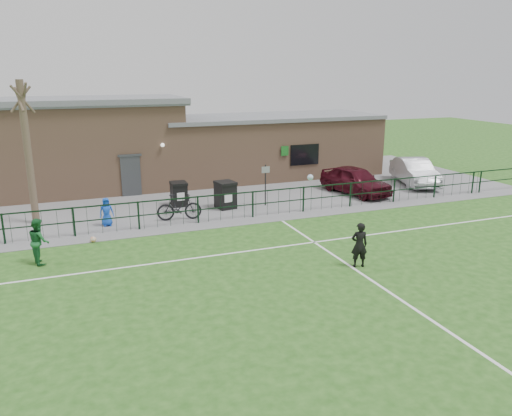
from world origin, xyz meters
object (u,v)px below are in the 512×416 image
object	(u,v)px
bare_tree	(28,154)
wheelie_bin_right	(225,196)
sign_post	(265,185)
ball_ground	(93,239)
car_silver	(414,172)
spectator_child	(106,212)
outfield_player	(39,241)
bicycle_d	(179,207)
wheelie_bin_left	(179,195)
car_maroon	(355,180)

from	to	relation	value
bare_tree	wheelie_bin_right	xyz separation A→B (m)	(8.33, -0.61, -2.38)
sign_post	ball_ground	bearing A→B (deg)	-162.08
bare_tree	sign_post	size ratio (longest dim) A/B	3.00
sign_post	car_silver	world-z (taller)	sign_post
spectator_child	outfield_player	world-z (taller)	outfield_player
bicycle_d	outfield_player	distance (m)	6.43
bare_tree	wheelie_bin_left	xyz separation A→B (m)	(6.36, 0.61, -2.44)
bare_tree	outfield_player	bearing A→B (deg)	-86.24
outfield_player	wheelie_bin_left	bearing A→B (deg)	-60.41
outfield_player	bicycle_d	bearing A→B (deg)	-72.87
bare_tree	sign_post	world-z (taller)	bare_tree
wheelie_bin_right	spectator_child	size ratio (longest dim) A/B	0.99
wheelie_bin_left	sign_post	size ratio (longest dim) A/B	0.54
ball_ground	bicycle_d	bearing A→B (deg)	24.55
wheelie_bin_right	spectator_child	xyz separation A→B (m)	(-5.51, -0.92, 0.00)
wheelie_bin_left	wheelie_bin_right	world-z (taller)	wheelie_bin_right
car_maroon	ball_ground	bearing A→B (deg)	-178.29
spectator_child	outfield_player	bearing A→B (deg)	-128.62
wheelie_bin_left	wheelie_bin_right	xyz separation A→B (m)	(1.96, -1.22, 0.06)
car_silver	ball_ground	size ratio (longest dim) A/B	19.63
car_maroon	bicycle_d	world-z (taller)	car_maroon
bicycle_d	spectator_child	world-z (taller)	spectator_child
bare_tree	bicycle_d	bearing A→B (deg)	-16.83
sign_post	car_maroon	xyz separation A→B (m)	(5.36, 0.53, -0.27)
wheelie_bin_left	ball_ground	distance (m)	5.90
car_silver	bicycle_d	bearing A→B (deg)	-153.14
wheelie_bin_right	car_maroon	bearing A→B (deg)	-6.89
wheelie_bin_left	wheelie_bin_right	bearing A→B (deg)	-30.69
wheelie_bin_left	spectator_child	bearing A→B (deg)	-147.86
bare_tree	ball_ground	distance (m)	4.99
bicycle_d	spectator_child	distance (m)	3.05
wheelie_bin_left	outfield_player	xyz separation A→B (m)	(-6.03, -5.67, 0.23)
car_maroon	ball_ground	xyz separation A→B (m)	(-13.51, -3.17, -0.63)
ball_ground	spectator_child	bearing A→B (deg)	70.46
wheelie_bin_left	sign_post	bearing A→B (deg)	-19.23
wheelie_bin_left	sign_post	world-z (taller)	sign_post
car_silver	bicycle_d	world-z (taller)	car_silver
wheelie_bin_left	car_silver	xyz separation A→B (m)	(13.64, -0.19, 0.20)
bicycle_d	sign_post	bearing A→B (deg)	-70.73
spectator_child	ball_ground	xyz separation A→B (m)	(-0.69, -1.95, -0.51)
car_maroon	spectator_child	xyz separation A→B (m)	(-12.82, -1.22, -0.12)
wheelie_bin_right	car_silver	distance (m)	11.72
ball_ground	car_silver	bearing A→B (deg)	12.29
sign_post	wheelie_bin_left	bearing A→B (deg)	159.69
car_maroon	bicycle_d	bearing A→B (deg)	177.04
car_maroon	car_silver	bearing A→B (deg)	-2.09
wheelie_bin_left	bicycle_d	distance (m)	2.44
car_maroon	wheelie_bin_left	bearing A→B (deg)	162.88
wheelie_bin_right	spectator_child	distance (m)	5.59
bicycle_d	outfield_player	xyz separation A→B (m)	(-5.52, -3.28, 0.19)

